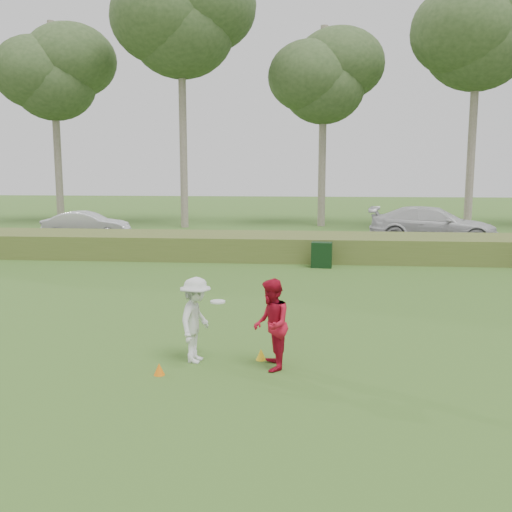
# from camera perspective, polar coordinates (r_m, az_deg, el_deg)

# --- Properties ---
(ground) EXTENTS (120.00, 120.00, 0.00)m
(ground) POSITION_cam_1_polar(r_m,az_deg,el_deg) (10.53, -2.08, -10.37)
(ground) COLOR #335E1F
(ground) RESTS_ON ground
(reed_strip) EXTENTS (80.00, 3.00, 0.90)m
(reed_strip) POSITION_cam_1_polar(r_m,az_deg,el_deg) (22.10, 1.95, 0.99)
(reed_strip) COLOR #4D5F26
(reed_strip) RESTS_ON ground
(park_road) EXTENTS (80.00, 6.00, 0.06)m
(park_road) POSITION_cam_1_polar(r_m,az_deg,el_deg) (27.11, 2.58, 1.54)
(park_road) COLOR #2D2D2D
(park_road) RESTS_ON ground
(tree_2) EXTENTS (6.50, 6.50, 12.00)m
(tree_2) POSITION_cam_1_polar(r_m,az_deg,el_deg) (37.56, -19.59, 16.76)
(tree_2) COLOR gray
(tree_2) RESTS_ON ground
(tree_3) EXTENTS (7.80, 7.80, 15.50)m
(tree_3) POSITION_cam_1_polar(r_m,az_deg,el_deg) (34.63, -7.52, 22.33)
(tree_3) COLOR gray
(tree_3) RESTS_ON ground
(tree_4) EXTENTS (6.24, 6.24, 11.50)m
(tree_4) POSITION_cam_1_polar(r_m,az_deg,el_deg) (34.75, 6.77, 17.25)
(tree_4) COLOR gray
(tree_4) RESTS_ON ground
(tree_5) EXTENTS (7.28, 7.28, 14.00)m
(tree_5) POSITION_cam_1_polar(r_m,az_deg,el_deg) (34.23, 21.32, 20.06)
(tree_5) COLOR gray
(tree_5) RESTS_ON ground
(player_white) EXTENTS (0.90, 1.07, 1.54)m
(player_white) POSITION_cam_1_polar(r_m,az_deg,el_deg) (10.29, -6.03, -6.37)
(player_white) COLOR silver
(player_white) RESTS_ON ground
(player_red) EXTENTS (0.68, 0.83, 1.59)m
(player_red) POSITION_cam_1_polar(r_m,az_deg,el_deg) (9.86, 1.53, -6.87)
(player_red) COLOR #B40F27
(player_red) RESTS_ON ground
(cone_orange) EXTENTS (0.19, 0.19, 0.21)m
(cone_orange) POSITION_cam_1_polar(r_m,az_deg,el_deg) (9.92, -9.66, -11.08)
(cone_orange) COLOR orange
(cone_orange) RESTS_ON ground
(cone_yellow) EXTENTS (0.19, 0.19, 0.21)m
(cone_yellow) POSITION_cam_1_polar(r_m,az_deg,el_deg) (10.50, 0.50, -9.81)
(cone_yellow) COLOR yellow
(cone_yellow) RESTS_ON ground
(utility_cabinet) EXTENTS (0.75, 0.50, 0.89)m
(utility_cabinet) POSITION_cam_1_polar(r_m,az_deg,el_deg) (20.05, 6.58, 0.11)
(utility_cabinet) COLOR black
(utility_cabinet) RESTS_ON ground
(car_mid) EXTENTS (4.14, 1.78, 1.33)m
(car_mid) POSITION_cam_1_polar(r_m,az_deg,el_deg) (28.57, -16.59, 2.95)
(car_mid) COLOR silver
(car_mid) RESTS_ON park_road
(car_right) EXTENTS (6.02, 3.36, 1.65)m
(car_right) POSITION_cam_1_polar(r_m,az_deg,el_deg) (27.12, 17.28, 2.97)
(car_right) COLOR silver
(car_right) RESTS_ON park_road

